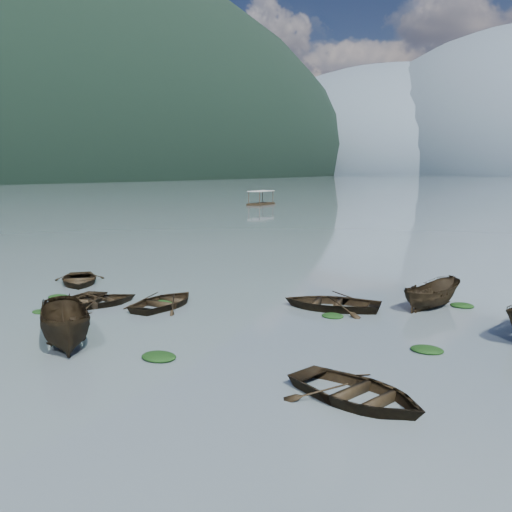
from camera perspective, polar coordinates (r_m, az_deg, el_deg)
The scene contains 18 objects.
ground_plane at distance 21.61m, azimuth -16.47°, elevation -9.38°, with size 2400.00×2400.00×0.00m, color slate.
haze_mtn_a at distance 954.51m, azimuth 13.63°, elevation 7.95°, with size 520.00×520.00×280.00m, color #475666.
rowboat_0 at distance 29.26m, azimuth -17.26°, elevation -4.72°, with size 2.72×3.81×0.79m, color black.
rowboat_1 at distance 28.97m, azimuth -15.58°, elevation -4.78°, with size 2.86×4.00×0.83m, color black.
rowboat_2 at distance 22.75m, azimuth -18.35°, elevation -8.57°, with size 1.82×4.84×1.87m, color black.
rowboat_3 at distance 28.07m, azimuth -9.07°, elevation -4.99°, with size 2.95×4.14×0.86m, color black.
rowboat_4 at distance 17.05m, azimuth 10.01°, elevation -14.09°, with size 3.09×4.33×0.90m, color black.
rowboat_6 at distance 34.72m, azimuth -17.28°, elevation -2.66°, with size 3.01×4.22×0.87m, color black.
rowboat_7 at distance 27.54m, azimuth 7.55°, elevation -5.22°, with size 3.29×4.61×0.96m, color black.
rowboat_8 at distance 28.70m, azimuth 17.13°, elevation -4.97°, with size 1.50×3.99×1.54m, color black.
weed_clump_1 at distance 28.37m, azimuth -20.73°, elevation -5.31°, with size 0.86×0.69×0.19m, color black.
weed_clump_2 at distance 20.53m, azimuth -9.69°, elevation -10.11°, with size 1.30×1.04×0.28m, color black.
weed_clump_3 at distance 25.98m, azimuth 7.67°, elevation -6.07°, with size 1.01×0.85×0.22m, color black.
weed_clump_4 at distance 21.94m, azimuth 16.73°, elevation -9.12°, with size 1.20×0.95×0.25m, color black.
weed_clump_5 at distance 31.14m, azimuth -19.12°, elevation -4.02°, with size 1.18×0.95×0.25m, color black.
weed_clump_6 at distance 28.82m, azimuth -9.09°, elevation -4.64°, with size 0.95×0.79×0.20m, color black.
weed_clump_7 at distance 29.38m, azimuth 19.91°, elevation -4.80°, with size 1.13×0.90×0.25m, color black.
pontoon_left at distance 108.35m, azimuth 0.51°, elevation 5.12°, with size 2.80×6.72×2.57m, color black, non-canonical shape.
Camera 1 is at (15.14, -13.97, 6.53)m, focal length 40.00 mm.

